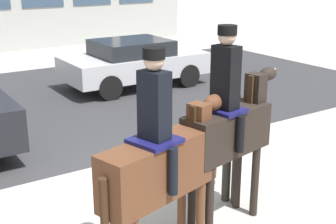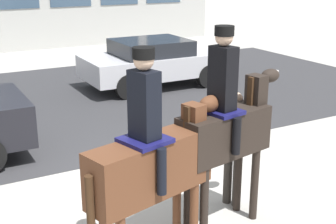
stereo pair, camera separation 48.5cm
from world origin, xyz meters
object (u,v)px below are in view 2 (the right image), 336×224
at_px(mounted_horse_lead, 153,160).
at_px(mounted_horse_companion, 226,127).
at_px(street_car_far_lane, 153,61).
at_px(pedestrian_bystander, 234,140).

distance_m(mounted_horse_lead, mounted_horse_companion, 1.23).
bearing_deg(street_car_far_lane, mounted_horse_lead, -116.94).
bearing_deg(mounted_horse_companion, street_car_far_lane, 59.42).
bearing_deg(street_car_far_lane, mounted_horse_companion, -109.93).
bearing_deg(pedestrian_bystander, mounted_horse_companion, 20.37).
height_order(mounted_horse_companion, pedestrian_bystander, mounted_horse_companion).
distance_m(mounted_horse_lead, pedestrian_bystander, 1.78).
bearing_deg(mounted_horse_lead, street_car_far_lane, 48.18).
xyz_separation_m(mounted_horse_companion, pedestrian_bystander, (0.44, 0.40, -0.40)).
height_order(mounted_horse_lead, pedestrian_bystander, mounted_horse_lead).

